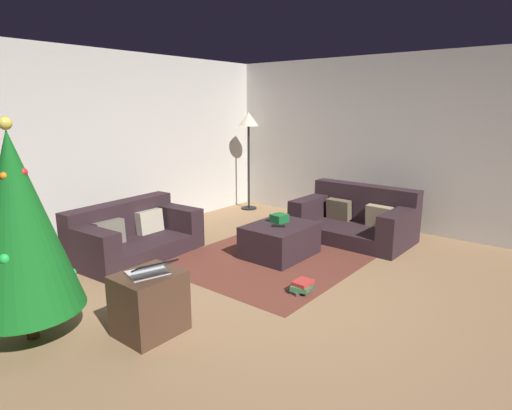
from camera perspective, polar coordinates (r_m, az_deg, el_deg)
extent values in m
plane|color=#93704C|center=(4.34, 3.83, -12.32)|extent=(6.40, 6.40, 0.00)
cube|color=beige|center=(6.29, -20.25, 7.25)|extent=(6.40, 0.12, 2.60)
cube|color=beige|center=(6.76, 19.69, 7.66)|extent=(0.12, 6.40, 2.60)
cube|color=#2D1E23|center=(5.62, -15.55, -5.54)|extent=(1.62, 0.97, 0.21)
cube|color=#2D1E23|center=(5.76, -17.73, -1.79)|extent=(1.58, 0.35, 0.45)
cube|color=#2D1E23|center=(5.97, -10.82, -1.58)|extent=(0.30, 0.87, 0.31)
cube|color=#2D1E23|center=(5.17, -21.38, -4.61)|extent=(0.30, 0.87, 0.31)
cube|color=#BCB299|center=(5.82, -14.03, -2.17)|extent=(0.36, 0.15, 0.31)
cube|color=#716B5B|center=(5.44, -18.98, -3.56)|extent=(0.36, 0.14, 0.31)
cube|color=#2D1E23|center=(6.21, 12.72, -3.60)|extent=(0.98, 1.59, 0.21)
cube|color=#2D1E23|center=(6.43, 14.36, 0.30)|extent=(0.26, 1.58, 0.53)
cube|color=#2D1E23|center=(5.88, 18.64, -2.24)|extent=(0.97, 0.25, 0.32)
cube|color=#2D1E23|center=(6.46, 7.57, -0.30)|extent=(0.97, 0.25, 0.32)
cube|color=tan|center=(6.16, 16.14, -1.49)|extent=(0.16, 0.37, 0.31)
cube|color=brown|center=(6.42, 11.00, -0.60)|extent=(0.16, 0.37, 0.31)
cube|color=#2D1E23|center=(5.41, 3.21, -4.72)|extent=(0.87, 0.69, 0.41)
cube|color=#19662D|center=(5.45, 3.13, -1.77)|extent=(0.21, 0.20, 0.10)
cube|color=black|center=(5.26, 3.01, -2.80)|extent=(0.12, 0.16, 0.02)
cylinder|color=brown|center=(4.07, -27.81, -13.77)|extent=(0.10, 0.10, 0.26)
cone|color=#14671E|center=(3.78, -29.20, -2.13)|extent=(0.88, 0.88, 1.44)
sphere|color=yellow|center=(3.75, -24.57, -8.54)|extent=(0.08, 0.08, 0.08)
sphere|color=green|center=(3.61, -30.54, -6.20)|extent=(0.08, 0.08, 0.08)
sphere|color=red|center=(3.67, -28.65, 3.90)|extent=(0.06, 0.06, 0.06)
sphere|color=yellow|center=(3.77, -31.07, 3.16)|extent=(0.08, 0.08, 0.08)
sphere|color=red|center=(3.83, -30.58, 2.34)|extent=(0.08, 0.08, 0.08)
sphere|color=green|center=(3.95, -23.46, -8.37)|extent=(0.08, 0.08, 0.08)
sphere|color=orange|center=(3.63, -30.68, 3.38)|extent=(0.06, 0.06, 0.06)
sphere|color=#F2D84C|center=(3.67, -30.55, 9.40)|extent=(0.10, 0.10, 0.10)
cube|color=#4C3323|center=(3.74, -14.05, -12.64)|extent=(0.52, 0.44, 0.53)
cube|color=silver|center=(3.63, -14.29, -8.76)|extent=(0.36, 0.31, 0.02)
cube|color=black|center=(3.45, -13.39, -7.91)|extent=(0.36, 0.29, 0.11)
cube|color=#4C423D|center=(4.50, 6.10, -11.16)|extent=(0.31, 0.22, 0.04)
cube|color=#387A47|center=(4.45, 6.09, -10.82)|extent=(0.25, 0.23, 0.05)
cube|color=#B7332D|center=(4.44, 6.28, -10.27)|extent=(0.20, 0.16, 0.04)
cylinder|color=black|center=(7.86, -0.95, -0.41)|extent=(0.28, 0.28, 0.02)
cylinder|color=black|center=(7.72, -0.97, 4.93)|extent=(0.04, 0.04, 1.50)
cone|color=beige|center=(7.64, -1.00, 11.42)|extent=(0.36, 0.36, 0.24)
cube|color=brown|center=(5.47, 3.18, -6.71)|extent=(2.60, 2.00, 0.01)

